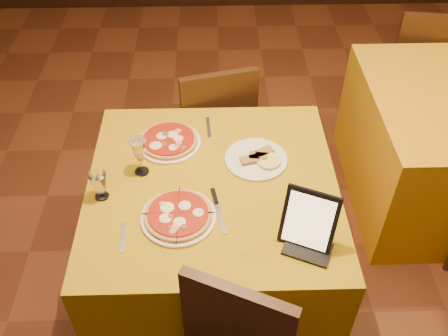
{
  "coord_description": "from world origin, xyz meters",
  "views": [
    {
      "loc": [
        -0.06,
        -1.32,
        2.31
      ],
      "look_at": [
        -0.02,
        0.2,
        0.86
      ],
      "focal_mm": 40.0,
      "sensor_mm": 36.0,
      "label": 1
    }
  ],
  "objects_px": {
    "pizza_far": "(169,141)",
    "tablet": "(309,220)",
    "chair_main_far": "(212,122)",
    "water_glass": "(100,186)",
    "chair_side_far": "(416,64)",
    "wine_glass": "(140,156)",
    "pizza_near": "(178,216)",
    "main_table": "(214,237)"
  },
  "relations": [
    {
      "from": "chair_main_far",
      "to": "water_glass",
      "type": "relative_size",
      "value": 7.0
    },
    {
      "from": "main_table",
      "to": "pizza_near",
      "type": "distance_m",
      "value": 0.46
    },
    {
      "from": "pizza_near",
      "to": "wine_glass",
      "type": "distance_m",
      "value": 0.34
    },
    {
      "from": "main_table",
      "to": "water_glass",
      "type": "bearing_deg",
      "value": -172.0
    },
    {
      "from": "chair_side_far",
      "to": "wine_glass",
      "type": "height_order",
      "value": "wine_glass"
    },
    {
      "from": "pizza_far",
      "to": "wine_glass",
      "type": "relative_size",
      "value": 1.6
    },
    {
      "from": "tablet",
      "to": "wine_glass",
      "type": "bearing_deg",
      "value": 173.45
    },
    {
      "from": "chair_main_far",
      "to": "tablet",
      "type": "relative_size",
      "value": 3.73
    },
    {
      "from": "pizza_far",
      "to": "tablet",
      "type": "relative_size",
      "value": 1.24
    },
    {
      "from": "pizza_far",
      "to": "tablet",
      "type": "xyz_separation_m",
      "value": [
        0.57,
        -0.59,
        0.1
      ]
    },
    {
      "from": "main_table",
      "to": "pizza_far",
      "type": "height_order",
      "value": "pizza_far"
    },
    {
      "from": "water_glass",
      "to": "pizza_far",
      "type": "bearing_deg",
      "value": 51.37
    },
    {
      "from": "main_table",
      "to": "wine_glass",
      "type": "xyz_separation_m",
      "value": [
        -0.32,
        0.08,
        0.47
      ]
    },
    {
      "from": "pizza_far",
      "to": "tablet",
      "type": "height_order",
      "value": "tablet"
    },
    {
      "from": "chair_side_far",
      "to": "pizza_far",
      "type": "xyz_separation_m",
      "value": [
        -1.62,
        -1.14,
        0.31
      ]
    },
    {
      "from": "main_table",
      "to": "wine_glass",
      "type": "bearing_deg",
      "value": 165.75
    },
    {
      "from": "main_table",
      "to": "chair_side_far",
      "type": "height_order",
      "value": "chair_side_far"
    },
    {
      "from": "pizza_far",
      "to": "wine_glass",
      "type": "bearing_deg",
      "value": -120.52
    },
    {
      "from": "chair_side_far",
      "to": "pizza_near",
      "type": "relative_size",
      "value": 2.94
    },
    {
      "from": "pizza_near",
      "to": "water_glass",
      "type": "distance_m",
      "value": 0.36
    },
    {
      "from": "pizza_near",
      "to": "wine_glass",
      "type": "bearing_deg",
      "value": 122.0
    },
    {
      "from": "chair_side_far",
      "to": "water_glass",
      "type": "bearing_deg",
      "value": 47.89
    },
    {
      "from": "main_table",
      "to": "wine_glass",
      "type": "distance_m",
      "value": 0.57
    },
    {
      "from": "water_glass",
      "to": "main_table",
      "type": "bearing_deg",
      "value": 8.0
    },
    {
      "from": "pizza_far",
      "to": "water_glass",
      "type": "distance_m",
      "value": 0.43
    },
    {
      "from": "main_table",
      "to": "pizza_far",
      "type": "xyz_separation_m",
      "value": [
        -0.2,
        0.27,
        0.39
      ]
    },
    {
      "from": "main_table",
      "to": "chair_main_far",
      "type": "xyz_separation_m",
      "value": [
        -0.0,
        0.81,
        0.08
      ]
    },
    {
      "from": "chair_main_far",
      "to": "pizza_near",
      "type": "height_order",
      "value": "chair_main_far"
    },
    {
      "from": "main_table",
      "to": "chair_main_far",
      "type": "distance_m",
      "value": 0.81
    },
    {
      "from": "main_table",
      "to": "chair_side_far",
      "type": "bearing_deg",
      "value": 44.97
    },
    {
      "from": "chair_main_far",
      "to": "pizza_near",
      "type": "xyz_separation_m",
      "value": [
        -0.14,
        -1.01,
        0.31
      ]
    },
    {
      "from": "tablet",
      "to": "chair_side_far",
      "type": "bearing_deg",
      "value": 82.93
    },
    {
      "from": "main_table",
      "to": "chair_main_far",
      "type": "height_order",
      "value": "chair_main_far"
    },
    {
      "from": "main_table",
      "to": "wine_glass",
      "type": "relative_size",
      "value": 5.79
    },
    {
      "from": "chair_main_far",
      "to": "wine_glass",
      "type": "xyz_separation_m",
      "value": [
        -0.32,
        -0.73,
        0.39
      ]
    },
    {
      "from": "pizza_near",
      "to": "tablet",
      "type": "bearing_deg",
      "value": -13.77
    },
    {
      "from": "water_glass",
      "to": "pizza_near",
      "type": "bearing_deg",
      "value": -21.84
    },
    {
      "from": "chair_main_far",
      "to": "pizza_far",
      "type": "distance_m",
      "value": 0.65
    },
    {
      "from": "main_table",
      "to": "chair_main_far",
      "type": "relative_size",
      "value": 1.21
    },
    {
      "from": "chair_side_far",
      "to": "pizza_far",
      "type": "bearing_deg",
      "value": 45.03
    },
    {
      "from": "chair_main_far",
      "to": "wine_glass",
      "type": "height_order",
      "value": "wine_glass"
    },
    {
      "from": "main_table",
      "to": "chair_side_far",
      "type": "xyz_separation_m",
      "value": [
        1.42,
        1.41,
        0.08
      ]
    }
  ]
}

